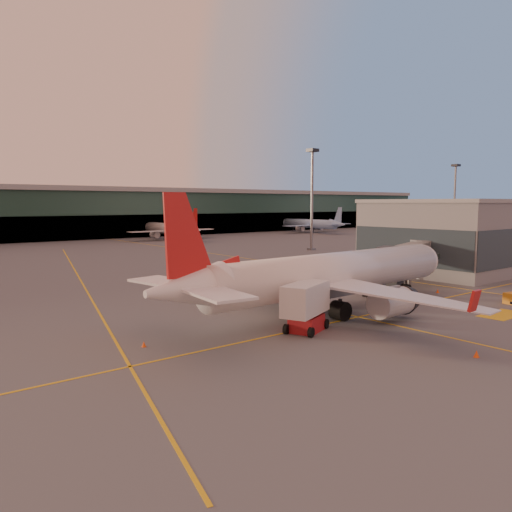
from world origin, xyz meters
TOP-DOWN VIEW (x-y plane):
  - ground at (0.00, 0.00)m, footprint 600.00×600.00m
  - taxi_markings at (-7.32, 44.49)m, footprint 100.12×173.00m
  - terminal at (0.00, 141.79)m, footprint 400.00×20.00m
  - gate_building at (41.93, 17.93)m, footprint 18.40×22.40m
  - mast_east_near at (55.00, 62.00)m, footprint 2.40×2.40m
  - mast_east_far at (130.00, 66.00)m, footprint 2.40×2.40m
  - main_airplane at (3.35, 8.15)m, footprint 42.52×38.24m
  - jet_bridge at (27.74, 13.95)m, footprint 18.82×8.89m
  - catering_truck at (-3.63, 4.10)m, footprint 6.43×4.61m
  - pushback_tug at (16.60, 12.00)m, footprint 4.29×3.33m
  - cone_nose at (24.48, 7.66)m, footprint 0.41×0.41m
  - cone_tail at (-17.65, 9.00)m, footprint 0.38×0.38m
  - cone_wing_right at (1.32, -9.79)m, footprint 0.43×0.43m
  - cone_wing_left at (3.08, 27.17)m, footprint 0.47×0.47m
  - cone_fwd at (18.62, 5.34)m, footprint 0.48×0.48m

SIDE VIEW (x-z plane):
  - ground at x=0.00m, z-range 0.00..0.00m
  - taxi_markings at x=-7.32m, z-range 0.00..0.01m
  - cone_tail at x=-17.65m, z-range -0.01..0.47m
  - cone_nose at x=24.48m, z-range -0.01..0.51m
  - cone_wing_right at x=1.32m, z-range -0.01..0.54m
  - cone_wing_left at x=3.08m, z-range -0.01..0.59m
  - cone_fwd at x=18.62m, z-range -0.01..0.61m
  - pushback_tug at x=16.60m, z-range -0.18..1.78m
  - catering_truck at x=-3.63m, z-range 0.31..4.90m
  - main_airplane at x=3.35m, z-range -2.25..10.59m
  - jet_bridge at x=27.74m, z-range 1.19..7.40m
  - gate_building at x=41.93m, z-range -0.01..12.59m
  - terminal at x=0.00m, z-range -0.04..17.56m
  - mast_east_near at x=55.00m, z-range 2.06..27.66m
  - mast_east_far at x=130.00m, z-range 2.06..27.66m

